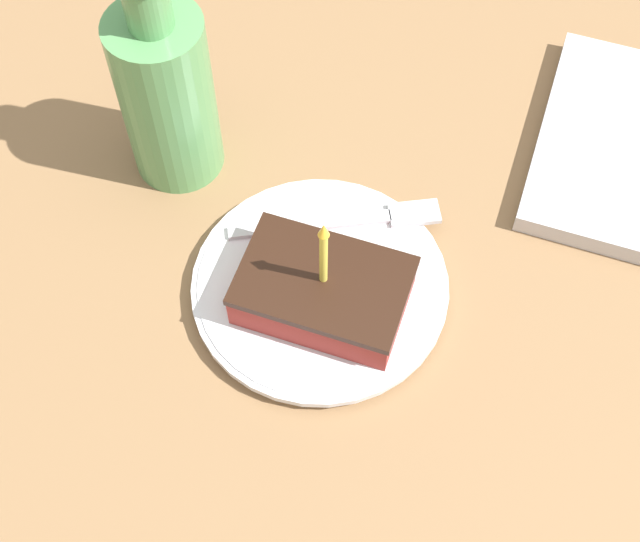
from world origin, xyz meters
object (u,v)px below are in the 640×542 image
at_px(bottle, 166,91).
at_px(fork, 349,220).
at_px(cake_slice, 323,290).
at_px(plate, 320,287).

bearing_deg(bottle, fork, -98.91).
bearing_deg(fork, cake_slice, -177.18).
bearing_deg(cake_slice, plate, 27.14).
bearing_deg(cake_slice, bottle, 58.30).
relative_size(cake_slice, bottle, 0.60).
bearing_deg(fork, plate, 176.22).
distance_m(plate, fork, 0.07).
distance_m(cake_slice, bottle, 0.22).
xyz_separation_m(plate, cake_slice, (-0.02, -0.01, 0.03)).
height_order(plate, cake_slice, cake_slice).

